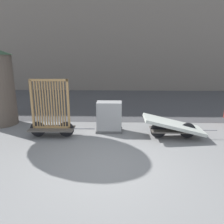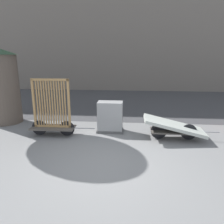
# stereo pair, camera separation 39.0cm
# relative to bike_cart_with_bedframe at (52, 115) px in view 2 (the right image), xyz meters

# --- Properties ---
(ground_plane) EXTENTS (60.00, 60.00, 0.00)m
(ground_plane) POSITION_rel_bike_cart_with_bedframe_xyz_m (2.01, -1.98, -0.71)
(ground_plane) COLOR slate
(road_strip) EXTENTS (56.00, 8.06, 0.01)m
(road_strip) POSITION_rel_bike_cart_with_bedframe_xyz_m (2.01, 5.69, -0.71)
(road_strip) COLOR #424244
(road_strip) RESTS_ON ground_plane
(bike_cart_with_bedframe) EXTENTS (2.17, 0.65, 1.94)m
(bike_cart_with_bedframe) POSITION_rel_bike_cart_with_bedframe_xyz_m (0.00, 0.00, 0.00)
(bike_cart_with_bedframe) COLOR #4C4742
(bike_cart_with_bedframe) RESTS_ON ground_plane
(bike_cart_with_mattress) EXTENTS (2.41, 0.91, 0.74)m
(bike_cart_with_mattress) POSITION_rel_bike_cart_with_bedframe_xyz_m (4.02, -0.00, -0.29)
(bike_cart_with_mattress) COLOR #4C4742
(bike_cart_with_mattress) RESTS_ON ground_plane
(utility_cabinet) EXTENTS (0.93, 0.56, 1.09)m
(utility_cabinet) POSITION_rel_bike_cart_with_bedframe_xyz_m (1.89, 0.56, -0.21)
(utility_cabinet) COLOR #4C4C4C
(utility_cabinet) RESTS_ON ground_plane
(advertising_column) EXTENTS (1.36, 1.36, 2.92)m
(advertising_column) POSITION_rel_bike_cart_with_bedframe_xyz_m (-2.40, 1.31, 0.77)
(advertising_column) COLOR brown
(advertising_column) RESTS_ON ground_plane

